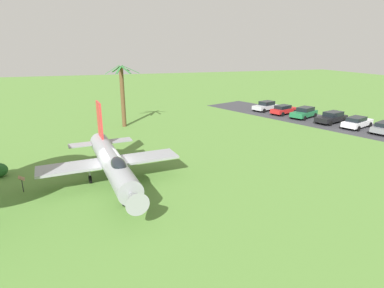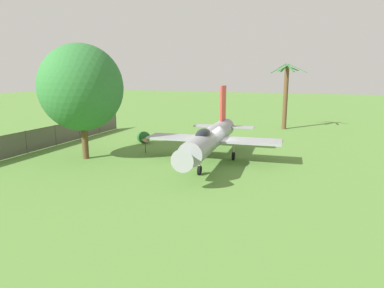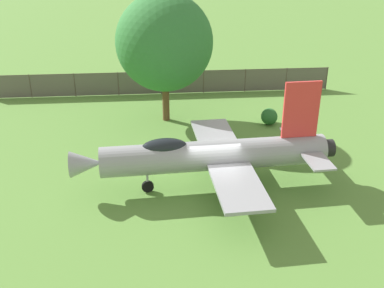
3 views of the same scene
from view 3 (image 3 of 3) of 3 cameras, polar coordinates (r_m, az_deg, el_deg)
The scene contains 6 objects.
ground_plane at distance 23.57m, azimuth 2.71°, elevation -5.34°, with size 200.00×200.00×0.00m, color #568438.
display_jet at distance 22.63m, azimuth 2.01°, elevation -1.35°, with size 10.06×13.19×5.41m.
shade_tree at distance 30.20m, azimuth -3.46°, elevation 12.47°, with size 5.96×6.29×8.52m.
perimeter_fence at distance 36.68m, azimuth -3.86°, elevation 7.71°, with size 1.68×27.04×1.87m.
shrub_near_fence at distance 31.26m, azimuth 9.58°, elevation 3.39°, with size 1.33×1.09×1.08m.
info_plaque at distance 28.60m, azimuth 3.47°, elevation 2.28°, with size 0.46×0.64×1.14m.
Camera 3 is at (20.25, -1.71, 11.94)m, focal length 42.88 mm.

